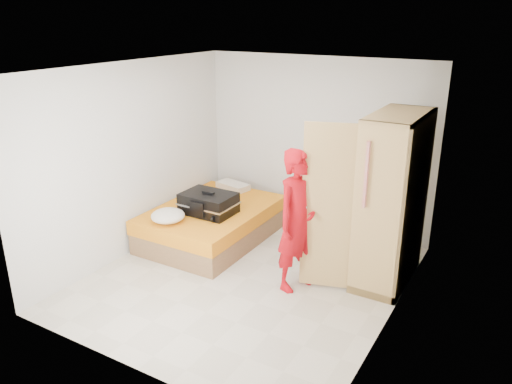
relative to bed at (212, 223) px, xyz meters
The scene contains 7 objects.
room 1.66m from the bed, 34.99° to the right, with size 4.00×4.02×2.60m.
bed is the anchor object (origin of this frame).
wardrobe 2.61m from the bed, ahead, with size 1.15×1.35×2.10m.
person 1.87m from the bed, 19.46° to the right, with size 0.63×0.41×1.73m, color red.
suitcase 0.44m from the bed, 66.36° to the right, with size 0.75×0.56×0.32m.
round_cushion 0.82m from the bed, 106.05° to the right, with size 0.46×0.46×0.17m, color white.
pillow 0.92m from the bed, 101.69° to the left, with size 0.53×0.27×0.10m, color white.
Camera 1 is at (2.90, -4.76, 3.17)m, focal length 35.00 mm.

